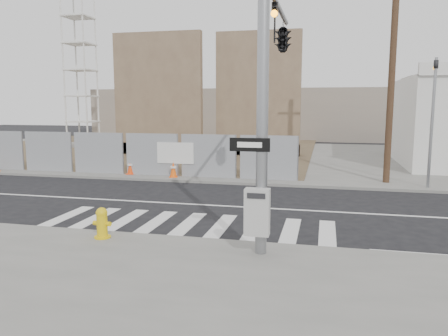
% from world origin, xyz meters
% --- Properties ---
extents(ground, '(100.00, 100.00, 0.00)m').
position_xyz_m(ground, '(0.00, 0.00, 0.00)').
color(ground, black).
rests_on(ground, ground).
extents(sidewalk_far, '(50.00, 20.00, 0.12)m').
position_xyz_m(sidewalk_far, '(0.00, 14.00, 0.06)').
color(sidewalk_far, slate).
rests_on(sidewalk_far, ground).
extents(signal_pole, '(0.96, 5.87, 7.00)m').
position_xyz_m(signal_pole, '(2.49, -2.05, 4.78)').
color(signal_pole, gray).
rests_on(signal_pole, sidewalk_near).
extents(far_signal_pole, '(0.16, 0.20, 5.60)m').
position_xyz_m(far_signal_pole, '(8.00, 4.60, 3.48)').
color(far_signal_pole, gray).
rests_on(far_signal_pole, sidewalk_far).
extents(chain_link_fence, '(24.60, 0.04, 2.00)m').
position_xyz_m(chain_link_fence, '(-10.00, 5.00, 1.12)').
color(chain_link_fence, gray).
rests_on(chain_link_fence, sidewalk_far).
extents(concrete_wall_left, '(6.00, 1.30, 8.00)m').
position_xyz_m(concrete_wall_left, '(-7.00, 13.08, 3.38)').
color(concrete_wall_left, brown).
rests_on(concrete_wall_left, sidewalk_far).
extents(concrete_wall_right, '(5.50, 1.30, 8.00)m').
position_xyz_m(concrete_wall_right, '(-0.50, 14.08, 3.38)').
color(concrete_wall_right, brown).
rests_on(concrete_wall_right, sidewalk_far).
extents(crane_tower, '(2.60, 2.60, 18.15)m').
position_xyz_m(crane_tower, '(-15.00, 17.00, 9.02)').
color(crane_tower, slate).
rests_on(crane_tower, sidewalk_far).
extents(utility_pole_right, '(1.60, 0.28, 10.00)m').
position_xyz_m(utility_pole_right, '(6.50, 5.50, 5.20)').
color(utility_pole_right, '#472F21').
rests_on(utility_pole_right, sidewalk_far).
extents(fire_hydrant, '(0.50, 0.50, 0.79)m').
position_xyz_m(fire_hydrant, '(-1.61, -4.59, 0.51)').
color(fire_hydrant, '#DEBA0C').
rests_on(fire_hydrant, sidewalk_near).
extents(traffic_cone_c, '(0.40, 0.40, 0.72)m').
position_xyz_m(traffic_cone_c, '(-5.34, 5.02, 0.47)').
color(traffic_cone_c, '#EE3D0C').
rests_on(traffic_cone_c, sidewalk_far).
extents(traffic_cone_d, '(0.47, 0.47, 0.74)m').
position_xyz_m(traffic_cone_d, '(-3.00, 4.65, 0.48)').
color(traffic_cone_d, '#F9580D').
rests_on(traffic_cone_d, sidewalk_far).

